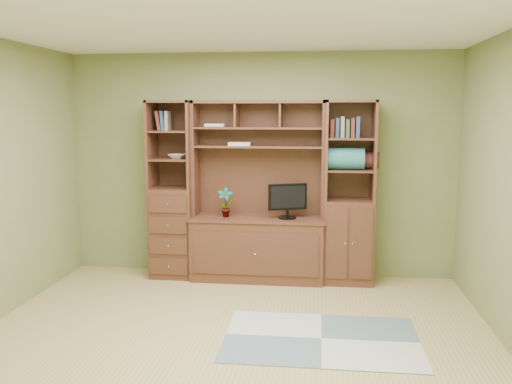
# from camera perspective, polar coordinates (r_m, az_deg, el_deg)

# --- Properties ---
(room) EXTENTS (4.60, 4.10, 2.64)m
(room) POSITION_cam_1_polar(r_m,az_deg,el_deg) (4.40, -2.55, 0.32)
(room) COLOR tan
(room) RESTS_ON ground
(center_hutch) EXTENTS (1.54, 0.53, 2.05)m
(center_hutch) POSITION_cam_1_polar(r_m,az_deg,el_deg) (6.14, 0.18, 0.04)
(center_hutch) COLOR #4E291B
(center_hutch) RESTS_ON ground
(left_tower) EXTENTS (0.50, 0.45, 2.05)m
(left_tower) POSITION_cam_1_polar(r_m,az_deg,el_deg) (6.37, -8.75, 0.25)
(left_tower) COLOR #4E291B
(left_tower) RESTS_ON ground
(right_tower) EXTENTS (0.55, 0.45, 2.05)m
(right_tower) POSITION_cam_1_polar(r_m,az_deg,el_deg) (6.14, 9.77, -0.08)
(right_tower) COLOR #4E291B
(right_tower) RESTS_ON ground
(rug) EXTENTS (1.65, 1.11, 0.01)m
(rug) POSITION_cam_1_polar(r_m,az_deg,el_deg) (4.81, 6.90, -15.10)
(rug) COLOR gray
(rug) RESTS_ON ground
(monitor) EXTENTS (0.49, 0.34, 0.54)m
(monitor) POSITION_cam_1_polar(r_m,az_deg,el_deg) (6.07, 3.35, -0.28)
(monitor) COLOR black
(monitor) RESTS_ON center_hutch
(orchid) EXTENTS (0.18, 0.12, 0.34)m
(orchid) POSITION_cam_1_polar(r_m,az_deg,el_deg) (6.17, -3.26, -1.10)
(orchid) COLOR #B7693E
(orchid) RESTS_ON center_hutch
(magazines) EXTENTS (0.25, 0.18, 0.04)m
(magazines) POSITION_cam_1_polar(r_m,az_deg,el_deg) (6.20, -1.71, 5.09)
(magazines) COLOR beige
(magazines) RESTS_ON center_hutch
(bowl) EXTENTS (0.20, 0.20, 0.05)m
(bowl) POSITION_cam_1_polar(r_m,az_deg,el_deg) (6.31, -8.33, 3.75)
(bowl) COLOR beige
(bowl) RESTS_ON left_tower
(blanket_teal) EXTENTS (0.42, 0.24, 0.24)m
(blanket_teal) POSITION_cam_1_polar(r_m,az_deg,el_deg) (6.04, 9.35, 3.48)
(blanket_teal) COLOR #296C6B
(blanket_teal) RESTS_ON right_tower
(blanket_red) EXTENTS (0.33, 0.19, 0.19)m
(blanket_red) POSITION_cam_1_polar(r_m,az_deg,el_deg) (6.19, 11.25, 3.29)
(blanket_red) COLOR brown
(blanket_red) RESTS_ON right_tower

